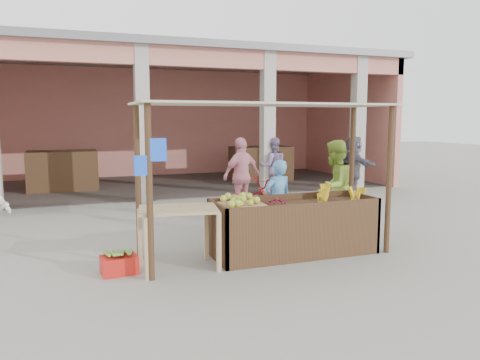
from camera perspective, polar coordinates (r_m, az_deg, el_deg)
name	(u,v)px	position (r m, az deg, el deg)	size (l,w,h in m)	color
ground	(265,257)	(7.45, 3.04, -9.32)	(60.00, 60.00, 0.00)	gray
market_building	(159,102)	(15.75, -9.82, 9.34)	(14.40, 6.40, 4.20)	tan
fruit_stall	(294,229)	(7.55, 6.57, -5.99)	(2.60, 0.95, 0.80)	#49321D
stall_awning	(263,130)	(7.18, 2.85, 6.08)	(4.09, 1.35, 2.39)	#49321D
banana_heap	(338,195)	(7.86, 11.88, -1.86)	(1.09, 0.60, 0.20)	gold
melon_tray	(240,202)	(7.12, 0.01, -2.72)	(0.73, 0.63, 0.20)	tan
berry_heap	(276,202)	(7.31, 4.44, -2.67)	(0.41, 0.34, 0.13)	maroon
side_table	(178,218)	(6.73, -7.53, -4.59)	(1.21, 0.91, 0.89)	tan
papaya_pile	(178,201)	(6.68, -7.57, -2.55)	(0.70, 0.40, 0.20)	#539430
red_crate	(119,265)	(6.84, -14.52, -9.97)	(0.49, 0.35, 0.25)	red
plantain_bundle	(119,253)	(6.80, -14.56, -8.66)	(0.36, 0.25, 0.07)	#619636
produce_sacks	(273,185)	(13.29, 4.09, -0.58)	(0.98, 0.73, 0.59)	maroon
vendor_blue	(278,198)	(8.27, 4.65, -2.19)	(0.58, 0.42, 1.54)	#5298D7
vendor_green	(334,185)	(8.94, 11.43, -0.54)	(0.89, 0.52, 1.86)	#94B63A
motorcycle	(243,203)	(9.21, 0.43, -2.84)	(1.93, 0.66, 1.01)	#A3131F
shopper_b	(242,173)	(10.62, 0.20, 0.84)	(1.09, 0.58, 1.85)	pink
shopper_d	(354,163)	(13.85, 13.71, 2.00)	(1.64, 0.67, 1.77)	#555361
shopper_f	(273,164)	(13.29, 4.05, 2.00)	(0.87, 0.50, 1.78)	slate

